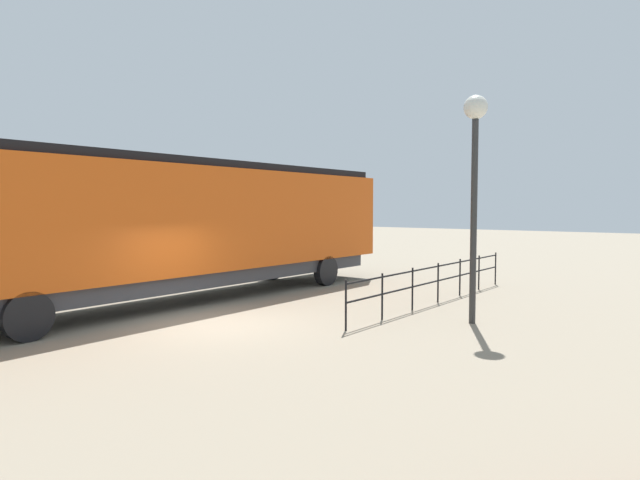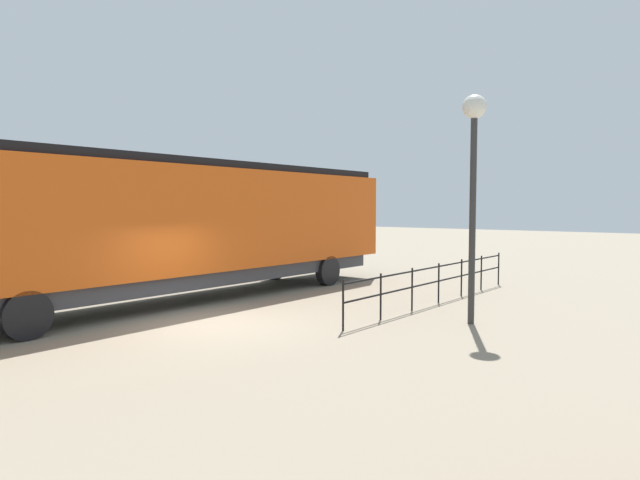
% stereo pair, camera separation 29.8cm
% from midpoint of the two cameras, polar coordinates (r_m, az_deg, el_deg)
% --- Properties ---
extents(ground_plane, '(120.00, 120.00, 0.00)m').
position_cam_midpoint_polar(ground_plane, '(13.92, -11.67, -8.68)').
color(ground_plane, gray).
extents(locomotive, '(3.02, 16.75, 4.33)m').
position_cam_midpoint_polar(locomotive, '(17.60, -13.14, 1.77)').
color(locomotive, '#D15114').
rests_on(locomotive, ground_plane).
extents(lamp_post, '(0.59, 0.59, 5.65)m').
position_cam_midpoint_polar(lamp_post, '(14.10, 15.27, 8.84)').
color(lamp_post, '#2D2D2D').
rests_on(lamp_post, ground_plane).
extents(platform_fence, '(0.05, 9.85, 1.21)m').
position_cam_midpoint_polar(platform_fence, '(17.05, 11.73, -3.82)').
color(platform_fence, black).
rests_on(platform_fence, ground_plane).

